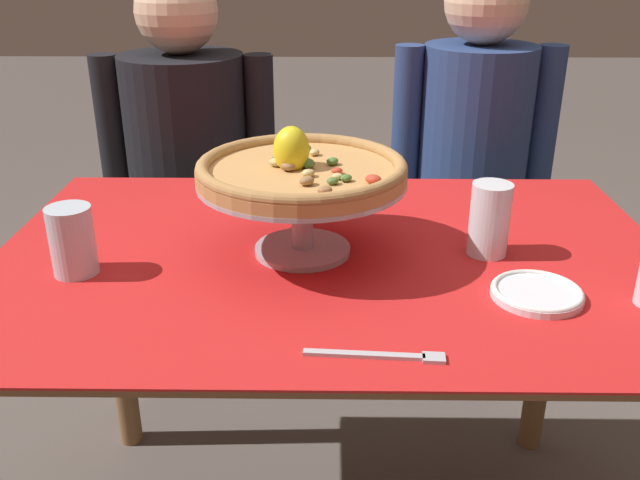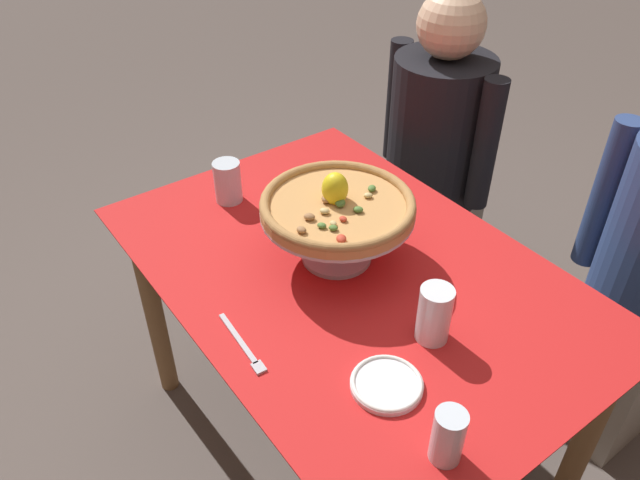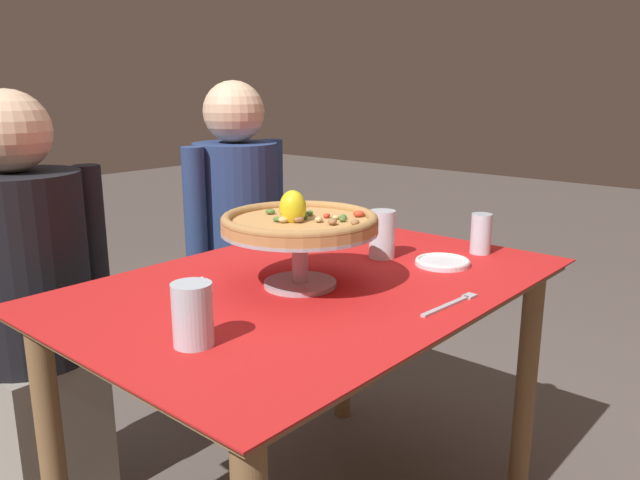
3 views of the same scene
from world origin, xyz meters
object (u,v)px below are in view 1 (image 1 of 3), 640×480
water_glass_side_left (73,244)px  diner_left (191,195)px  sugar_packet (238,208)px  side_plate (537,293)px  pizza_stand (302,202)px  dinner_fork (383,356)px  pizza (301,169)px  water_glass_side_right (488,223)px  diner_right (469,191)px

water_glass_side_left → diner_left: bearing=87.1°
sugar_packet → side_plate: bearing=-36.0°
pizza_stand → dinner_fork: 0.38m
dinner_fork → water_glass_side_left: bearing=153.4°
pizza → water_glass_side_right: (0.35, 0.01, -0.11)m
sugar_packet → diner_left: size_ratio=0.04×
diner_right → side_plate: bearing=-94.5°
dinner_fork → sugar_packet: size_ratio=4.03×
water_glass_side_left → diner_left: 0.83m
pizza_stand → diner_right: 0.93m
dinner_fork → sugar_packet: 0.64m
side_plate → diner_left: size_ratio=0.12×
pizza_stand → diner_left: (-0.35, 0.72, -0.25)m
dinner_fork → diner_right: diner_right is taller
pizza_stand → side_plate: bearing=-23.1°
dinner_fork → pizza: bearing=110.0°
pizza → diner_right: diner_right is taller
pizza → sugar_packet: 0.32m
side_plate → sugar_packet: side_plate is taller
diner_left → sugar_packet: bearing=-67.5°
water_glass_side_right → dinner_fork: bearing=-121.6°
diner_left → dinner_fork: bearing=-65.8°
water_glass_side_left → side_plate: size_ratio=0.82×
water_glass_side_right → diner_right: bearing=80.9°
diner_right → water_glass_side_left: bearing=-135.5°
sugar_packet → water_glass_side_right: bearing=-23.7°
dinner_fork → sugar_packet: dinner_fork is taller
dinner_fork → diner_right: bearing=73.0°
diner_left → diner_right: (0.82, 0.04, 0.00)m
diner_left → diner_right: size_ratio=0.98×
water_glass_side_right → water_glass_side_left: (-0.74, -0.09, -0.00)m
side_plate → water_glass_side_right: bearing=105.0°
sugar_packet → diner_right: 0.83m
water_glass_side_right → diner_left: bearing=134.5°
water_glass_side_right → diner_right: (0.12, 0.75, -0.21)m
sugar_packet → diner_left: diner_left is taller
water_glass_side_right → sugar_packet: (-0.49, 0.22, -0.06)m
diner_left → pizza: bearing=-63.8°
water_glass_side_left → dinner_fork: (0.52, -0.26, -0.05)m
water_glass_side_left → water_glass_side_right: bearing=7.3°
diner_right → pizza_stand: bearing=-121.5°
pizza → dinner_fork: (0.13, -0.35, -0.16)m
water_glass_side_left → pizza_stand: bearing=12.2°
side_plate → diner_left: (-0.75, 0.89, -0.16)m
pizza → water_glass_side_right: bearing=1.4°
side_plate → sugar_packet: 0.67m
water_glass_side_right → side_plate: water_glass_side_right is taller
diner_right → sugar_packet: bearing=-139.1°
pizza_stand → diner_right: size_ratio=0.31×
dinner_fork → diner_left: bearing=114.2°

